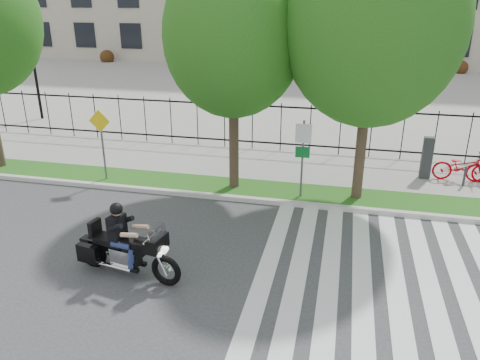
# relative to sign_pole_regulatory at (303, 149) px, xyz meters

# --- Properties ---
(ground) EXTENTS (120.00, 120.00, 0.00)m
(ground) POSITION_rel_sign_pole_regulatory_xyz_m (-2.54, -4.58, -1.74)
(ground) COLOR #363638
(ground) RESTS_ON ground
(curb) EXTENTS (60.00, 0.20, 0.15)m
(curb) POSITION_rel_sign_pole_regulatory_xyz_m (-2.54, -0.48, -1.66)
(curb) COLOR beige
(curb) RESTS_ON ground
(grass_verge) EXTENTS (60.00, 1.50, 0.15)m
(grass_verge) POSITION_rel_sign_pole_regulatory_xyz_m (-2.54, 0.37, -1.66)
(grass_verge) COLOR #205415
(grass_verge) RESTS_ON ground
(sidewalk) EXTENTS (60.00, 3.50, 0.15)m
(sidewalk) POSITION_rel_sign_pole_regulatory_xyz_m (-2.54, 2.87, -1.66)
(sidewalk) COLOR gray
(sidewalk) RESTS_ON ground
(plaza) EXTENTS (80.00, 34.00, 0.10)m
(plaza) POSITION_rel_sign_pole_regulatory_xyz_m (-2.54, 20.42, -1.69)
(plaza) COLOR gray
(plaza) RESTS_ON ground
(crosswalk_stripes) EXTENTS (5.70, 8.00, 0.01)m
(crosswalk_stripes) POSITION_rel_sign_pole_regulatory_xyz_m (2.28, -4.58, -1.73)
(crosswalk_stripes) COLOR silver
(crosswalk_stripes) RESTS_ON ground
(iron_fence) EXTENTS (30.00, 0.06, 2.00)m
(iron_fence) POSITION_rel_sign_pole_regulatory_xyz_m (-2.54, 4.62, -0.59)
(iron_fence) COLOR black
(iron_fence) RESTS_ON sidewalk
(lamp_post_left) EXTENTS (1.06, 0.70, 4.25)m
(lamp_post_left) POSITION_rel_sign_pole_regulatory_xyz_m (-14.54, 7.42, 1.47)
(lamp_post_left) COLOR black
(lamp_post_left) RESTS_ON ground
(street_tree_1) EXTENTS (4.33, 4.33, 7.39)m
(street_tree_1) POSITION_rel_sign_pole_regulatory_xyz_m (-2.30, 0.37, 3.30)
(street_tree_1) COLOR #3A281F
(street_tree_1) RESTS_ON grass_verge
(street_tree_2) EXTENTS (5.17, 5.17, 8.30)m
(street_tree_2) POSITION_rel_sign_pole_regulatory_xyz_m (1.76, 0.37, 3.73)
(street_tree_2) COLOR #3A281F
(street_tree_2) RESTS_ON grass_verge
(sign_pole_regulatory) EXTENTS (0.50, 0.09, 2.50)m
(sign_pole_regulatory) POSITION_rel_sign_pole_regulatory_xyz_m (0.00, 0.00, 0.00)
(sign_pole_regulatory) COLOR #59595B
(sign_pole_regulatory) RESTS_ON grass_verge
(sign_pole_warning) EXTENTS (0.78, 0.09, 2.49)m
(sign_pole_warning) POSITION_rel_sign_pole_regulatory_xyz_m (-6.88, 0.00, 0.00)
(sign_pole_warning) COLOR #59595B
(sign_pole_warning) RESTS_ON grass_verge
(motorcycle_rider) EXTENTS (2.85, 1.09, 2.21)m
(motorcycle_rider) POSITION_rel_sign_pole_regulatory_xyz_m (-3.52, -5.27, -1.00)
(motorcycle_rider) COLOR black
(motorcycle_rider) RESTS_ON ground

